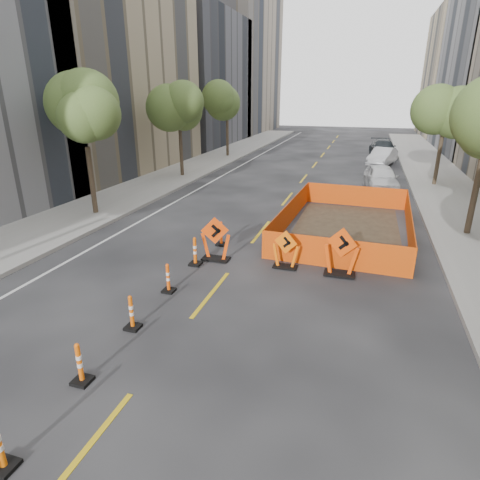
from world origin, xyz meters
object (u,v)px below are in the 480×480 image
(channelizer_3, at_px, (131,312))
(chevron_sign_center, at_px, (286,249))
(channelizer_4, at_px, (168,278))
(parked_car_near, at_px, (381,178))
(parked_car_mid, at_px, (382,157))
(chevron_sign_left, at_px, (215,239))
(parked_car_far, at_px, (383,148))
(chevron_sign_right, at_px, (341,252))
(channelizer_6, at_px, (221,233))
(channelizer_2, at_px, (80,363))
(channelizer_5, at_px, (195,251))

(channelizer_3, xyz_separation_m, chevron_sign_center, (2.98, 4.89, 0.21))
(channelizer_4, xyz_separation_m, parked_car_near, (6.33, 16.11, 0.30))
(parked_car_near, distance_m, parked_car_mid, 9.53)
(channelizer_3, height_order, chevron_sign_left, chevron_sign_left)
(parked_car_mid, distance_m, parked_car_far, 5.37)
(chevron_sign_left, height_order, chevron_sign_right, chevron_sign_right)
(chevron_sign_left, bearing_deg, channelizer_6, 80.48)
(chevron_sign_left, xyz_separation_m, chevron_sign_right, (4.36, -0.01, 0.02))
(channelizer_4, height_order, channelizer_6, channelizer_6)
(channelizer_2, xyz_separation_m, chevron_sign_left, (0.37, 6.94, 0.34))
(channelizer_2, distance_m, chevron_sign_center, 7.57)
(chevron_sign_right, distance_m, parked_car_far, 28.35)
(channelizer_4, relative_size, parked_car_far, 0.18)
(parked_car_near, bearing_deg, parked_car_mid, 81.16)
(chevron_sign_right, relative_size, parked_car_near, 0.37)
(chevron_sign_right, bearing_deg, channelizer_2, -106.80)
(parked_car_mid, bearing_deg, parked_car_far, 104.10)
(chevron_sign_left, xyz_separation_m, parked_car_far, (6.26, 28.27, -0.05))
(channelizer_5, distance_m, chevron_sign_left, 0.87)
(channelizer_4, bearing_deg, parked_car_near, 68.54)
(channelizer_5, relative_size, chevron_sign_right, 0.62)
(channelizer_3, distance_m, parked_car_far, 33.79)
(channelizer_2, distance_m, channelizer_5, 6.31)
(channelizer_4, distance_m, parked_car_mid, 26.48)
(chevron_sign_right, xyz_separation_m, parked_car_near, (1.48, 13.39, -0.07))
(channelizer_6, distance_m, parked_car_far, 27.60)
(channelizer_5, bearing_deg, channelizer_3, -89.01)
(parked_car_near, relative_size, parked_car_mid, 1.04)
(channelizer_2, height_order, channelizer_4, channelizer_2)
(chevron_sign_left, height_order, parked_car_far, chevron_sign_left)
(chevron_sign_center, bearing_deg, channelizer_4, -124.16)
(chevron_sign_center, bearing_deg, channelizer_2, -99.32)
(channelizer_3, height_order, parked_car_mid, parked_car_mid)
(chevron_sign_center, relative_size, parked_car_mid, 0.32)
(channelizer_4, distance_m, parked_car_far, 31.74)
(channelizer_2, relative_size, parked_car_far, 0.18)
(chevron_sign_left, xyz_separation_m, chevron_sign_center, (2.52, 0.05, -0.13))
(channelizer_4, bearing_deg, channelizer_2, -88.26)
(chevron_sign_left, bearing_deg, channelizer_2, -114.85)
(chevron_sign_left, distance_m, parked_car_mid, 23.70)
(channelizer_5, height_order, chevron_sign_right, chevron_sign_right)
(channelizer_2, height_order, chevron_sign_right, chevron_sign_right)
(channelizer_4, height_order, chevron_sign_left, chevron_sign_left)
(channelizer_5, relative_size, parked_car_near, 0.23)
(parked_car_mid, bearing_deg, channelizer_2, -86.60)
(chevron_sign_left, relative_size, parked_car_mid, 0.38)
(channelizer_3, relative_size, chevron_sign_right, 0.56)
(chevron_sign_center, distance_m, parked_car_mid, 23.13)
(channelizer_3, height_order, chevron_sign_center, chevron_sign_center)
(parked_car_mid, bearing_deg, chevron_sign_center, -83.27)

